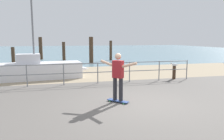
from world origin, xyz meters
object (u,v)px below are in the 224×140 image
object	(u,v)px
skateboarder	(118,74)
bollard_short	(174,73)
seagull	(174,65)
sailboat	(44,69)
skateboard	(118,101)

from	to	relation	value
skateboarder	bollard_short	xyz separation A→B (m)	(4.18, 3.56, -0.65)
seagull	bollard_short	bearing A→B (deg)	-62.24
sailboat	bollard_short	distance (m)	7.21
sailboat	skateboard	distance (m)	6.13
sailboat	skateboarder	size ratio (longest dim) A/B	3.16
sailboat	bollard_short	xyz separation A→B (m)	(6.95, -1.89, -0.16)
skateboard	skateboarder	size ratio (longest dim) A/B	0.44
sailboat	seagull	distance (m)	7.20
sailboat	skateboarder	bearing A→B (deg)	-63.02
skateboarder	seagull	distance (m)	5.50
seagull	skateboarder	bearing A→B (deg)	-139.39
bollard_short	seagull	distance (m)	0.44
sailboat	skateboard	world-z (taller)	sailboat
bollard_short	skateboard	bearing A→B (deg)	-139.56
skateboard	seagull	bearing A→B (deg)	40.61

